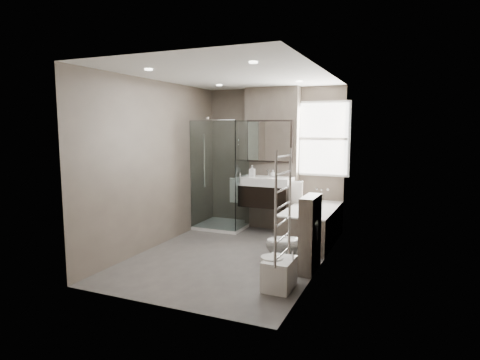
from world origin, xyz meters
The scene contains 15 objects.
room centered at (0.00, 0.00, 1.30)m, with size 2.70×3.90×2.70m.
vanity_pier centered at (0.00, 1.77, 1.30)m, with size 1.00×0.25×2.60m, color #584F46.
vanity centered at (0.00, 1.43, 0.74)m, with size 0.95×0.47×0.66m.
mirror_cabinet centered at (0.00, 1.61, 1.63)m, with size 0.86×0.08×0.76m.
towel_left centered at (-0.56, 1.40, 0.72)m, with size 0.24×0.06×0.44m, color silver.
towel_right centered at (0.56, 1.40, 0.72)m, with size 0.24×0.06×0.44m, color silver.
shower_enclosure centered at (-0.75, 1.35, 0.49)m, with size 0.90×0.90×2.00m.
bathtub centered at (0.92, 1.10, 0.32)m, with size 0.75×1.60×0.57m.
window centered at (0.90, 1.88, 1.68)m, with size 0.98×0.06×1.33m.
toilet centered at (0.97, -0.29, 0.34)m, with size 0.38×0.67×0.69m, color white.
cistern_box centered at (1.21, -0.25, 0.50)m, with size 0.19×0.55×1.00m.
bidet centered at (1.01, -0.96, 0.19)m, with size 0.39×0.44×0.47m.
towel_radiator centered at (1.25, -1.60, 1.12)m, with size 0.03×0.49×1.10m.
soap_bottle_a centered at (-0.25, 1.42, 1.10)m, with size 0.09×0.09×0.20m, color white.
soap_bottle_b centered at (0.12, 1.49, 1.06)m, with size 0.10×0.10×0.13m, color white.
Camera 1 is at (2.37, -5.27, 1.87)m, focal length 30.00 mm.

